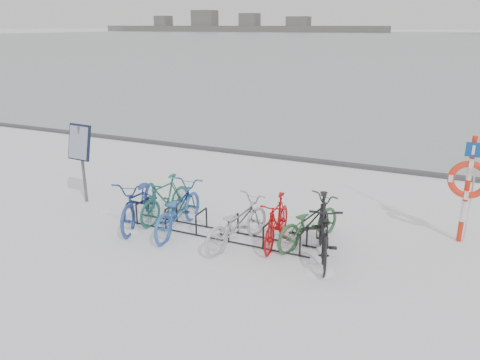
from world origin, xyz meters
name	(u,v)px	position (x,y,z in m)	size (l,w,h in m)	color
ground	(217,235)	(0.00, 0.00, 0.00)	(900.00, 900.00, 0.00)	white
ice_sheet	(445,39)	(0.00, 155.00, 0.01)	(400.00, 298.00, 0.02)	#A5B4BB
quay_edge	(303,160)	(0.00, 5.90, 0.05)	(400.00, 0.25, 0.10)	#3F3F42
bike_rack	(217,226)	(0.00, 0.00, 0.18)	(4.00, 0.48, 0.46)	black
info_board	(80,147)	(-3.71, 0.36, 1.36)	(0.65, 0.29, 1.88)	#595B5E
lifebuoy_station	(469,180)	(4.46, 1.63, 1.29)	(0.74, 0.22, 3.83)	red
shoreline	(231,27)	(-122.02, 260.00, 2.79)	(180.00, 12.00, 9.50)	#4F4F4F
bike_0	(140,199)	(-1.77, -0.11, 0.54)	(0.72, 2.06, 1.08)	navy
bike_1	(165,197)	(-1.40, 0.29, 0.49)	(0.46, 1.64, 0.98)	#1F6554
bike_2	(178,207)	(-0.83, -0.14, 0.51)	(0.68, 1.94, 1.02)	#2D5CA9
bike_3	(237,221)	(0.53, -0.22, 0.48)	(0.63, 1.82, 0.95)	#B2B5BA
bike_4	(277,220)	(1.22, 0.14, 0.49)	(0.46, 1.63, 0.98)	#BA090A
bike_5	(309,220)	(1.77, 0.41, 0.47)	(0.62, 1.79, 0.94)	#2D5933
bike_6	(323,227)	(2.17, -0.08, 0.59)	(0.56, 1.97, 1.18)	black
snow_drifts	(223,237)	(0.14, -0.05, 0.00)	(5.61, 1.81, 0.18)	white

